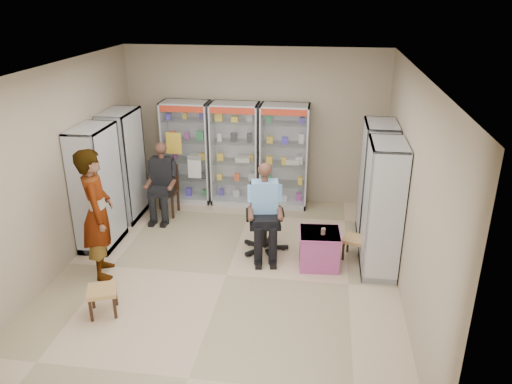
# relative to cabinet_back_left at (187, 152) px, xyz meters

# --- Properties ---
(floor) EXTENTS (6.00, 6.00, 0.00)m
(floor) POSITION_rel_cabinet_back_left_xyz_m (1.30, -2.73, -1.00)
(floor) COLOR tan
(floor) RESTS_ON ground
(room_shell) EXTENTS (5.02, 6.02, 3.01)m
(room_shell) POSITION_rel_cabinet_back_left_xyz_m (1.30, -2.73, 0.97)
(room_shell) COLOR tan
(room_shell) RESTS_ON ground
(cabinet_back_left) EXTENTS (0.90, 0.50, 2.00)m
(cabinet_back_left) POSITION_rel_cabinet_back_left_xyz_m (0.00, 0.00, 0.00)
(cabinet_back_left) COLOR #ADB0B4
(cabinet_back_left) RESTS_ON floor
(cabinet_back_mid) EXTENTS (0.90, 0.50, 2.00)m
(cabinet_back_mid) POSITION_rel_cabinet_back_left_xyz_m (0.95, 0.00, 0.00)
(cabinet_back_mid) COLOR #AEB1B6
(cabinet_back_mid) RESTS_ON floor
(cabinet_back_right) EXTENTS (0.90, 0.50, 2.00)m
(cabinet_back_right) POSITION_rel_cabinet_back_left_xyz_m (1.90, 0.00, 0.00)
(cabinet_back_right) COLOR #B9BBC1
(cabinet_back_right) RESTS_ON floor
(cabinet_right_far) EXTENTS (0.90, 0.50, 2.00)m
(cabinet_right_far) POSITION_rel_cabinet_back_left_xyz_m (3.53, -1.13, 0.00)
(cabinet_right_far) COLOR silver
(cabinet_right_far) RESTS_ON floor
(cabinet_right_near) EXTENTS (0.90, 0.50, 2.00)m
(cabinet_right_near) POSITION_rel_cabinet_back_left_xyz_m (3.53, -2.23, 0.00)
(cabinet_right_near) COLOR #A4A7AB
(cabinet_right_near) RESTS_ON floor
(cabinet_left_far) EXTENTS (0.90, 0.50, 2.00)m
(cabinet_left_far) POSITION_rel_cabinet_back_left_xyz_m (-0.93, -0.93, 0.00)
(cabinet_left_far) COLOR #B5B8BD
(cabinet_left_far) RESTS_ON floor
(cabinet_left_near) EXTENTS (0.90, 0.50, 2.00)m
(cabinet_left_near) POSITION_rel_cabinet_back_left_xyz_m (-0.93, -2.03, 0.00)
(cabinet_left_near) COLOR silver
(cabinet_left_near) RESTS_ON floor
(wooden_chair) EXTENTS (0.42, 0.42, 0.94)m
(wooden_chair) POSITION_rel_cabinet_back_left_xyz_m (-0.25, -0.73, -0.53)
(wooden_chair) COLOR #301F12
(wooden_chair) RESTS_ON floor
(seated_customer) EXTENTS (0.44, 0.60, 1.34)m
(seated_customer) POSITION_rel_cabinet_back_left_xyz_m (-0.25, -0.78, -0.33)
(seated_customer) COLOR black
(seated_customer) RESTS_ON floor
(office_chair) EXTENTS (0.71, 0.71, 1.12)m
(office_chair) POSITION_rel_cabinet_back_left_xyz_m (1.77, -1.89, -0.44)
(office_chair) COLOR black
(office_chair) RESTS_ON floor
(seated_shopkeeper) EXTENTS (0.57, 0.72, 1.43)m
(seated_shopkeeper) POSITION_rel_cabinet_back_left_xyz_m (1.77, -1.94, -0.29)
(seated_shopkeeper) COLOR #749DE5
(seated_shopkeeper) RESTS_ON floor
(pink_trunk) EXTENTS (0.62, 0.60, 0.56)m
(pink_trunk) POSITION_rel_cabinet_back_left_xyz_m (2.65, -2.24, -0.72)
(pink_trunk) COLOR #A5428B
(pink_trunk) RESTS_ON floor
(tea_glass) EXTENTS (0.07, 0.07, 0.10)m
(tea_glass) POSITION_rel_cabinet_back_left_xyz_m (2.70, -2.30, -0.39)
(tea_glass) COLOR #521B07
(tea_glass) RESTS_ON pink_trunk
(woven_stool_a) EXTENTS (0.44, 0.44, 0.35)m
(woven_stool_a) POSITION_rel_cabinet_back_left_xyz_m (3.20, -1.93, -0.82)
(woven_stool_a) COLOR #9A6641
(woven_stool_a) RESTS_ON floor
(woven_stool_b) EXTENTS (0.48, 0.48, 0.37)m
(woven_stool_b) POSITION_rel_cabinet_back_left_xyz_m (-0.11, -3.87, -0.81)
(woven_stool_b) COLOR #AB7348
(woven_stool_b) RESTS_ON floor
(standing_man) EXTENTS (0.70, 0.83, 1.95)m
(standing_man) POSITION_rel_cabinet_back_left_xyz_m (-0.53, -2.92, -0.03)
(standing_man) COLOR gray
(standing_man) RESTS_ON floor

